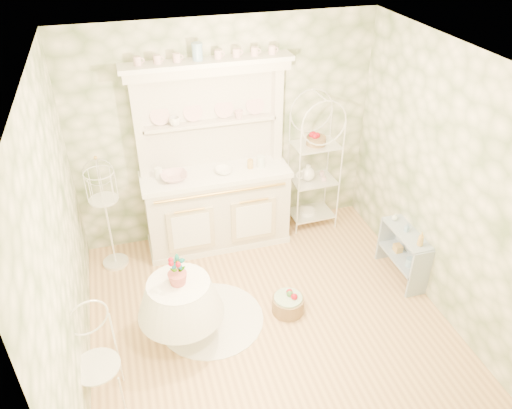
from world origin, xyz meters
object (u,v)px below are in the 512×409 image
object	(u,v)px
bakers_rack	(314,163)
floor_basket	(288,304)
round_table	(181,313)
cafe_chair	(95,363)
side_shelf	(403,256)
kitchen_dresser	(215,162)
birdcage_stand	(106,213)

from	to	relation	value
bakers_rack	floor_basket	xyz separation A→B (m)	(-0.85, -1.49, -0.80)
round_table	cafe_chair	distance (m)	0.97
side_shelf	cafe_chair	size ratio (longest dim) A/B	0.65
kitchen_dresser	round_table	distance (m)	1.81
bakers_rack	floor_basket	distance (m)	1.89
bakers_rack	round_table	world-z (taller)	bakers_rack
cafe_chair	side_shelf	bearing A→B (deg)	-6.32
kitchen_dresser	floor_basket	world-z (taller)	kitchen_dresser
bakers_rack	side_shelf	xyz separation A→B (m)	(0.60, -1.31, -0.62)
kitchen_dresser	side_shelf	world-z (taller)	kitchen_dresser
side_shelf	floor_basket	world-z (taller)	side_shelf
floor_basket	birdcage_stand	bearing A→B (deg)	142.37
kitchen_dresser	cafe_chair	bearing A→B (deg)	-126.34
birdcage_stand	floor_basket	world-z (taller)	birdcage_stand
cafe_chair	round_table	bearing A→B (deg)	15.07
cafe_chair	kitchen_dresser	bearing A→B (deg)	34.34
side_shelf	round_table	xyz separation A→B (m)	(-2.57, -0.23, 0.05)
kitchen_dresser	side_shelf	distance (m)	2.41
birdcage_stand	floor_basket	size ratio (longest dim) A/B	4.55
kitchen_dresser	round_table	bearing A→B (deg)	-115.08
side_shelf	round_table	world-z (taller)	round_table
round_table	side_shelf	bearing A→B (deg)	5.19
cafe_chair	birdcage_stand	size ratio (longest dim) A/B	0.69
round_table	floor_basket	xyz separation A→B (m)	(1.12, 0.05, -0.23)
cafe_chair	birdcage_stand	bearing A→B (deg)	64.99
bakers_rack	cafe_chair	size ratio (longest dim) A/B	1.80
cafe_chair	birdcage_stand	world-z (taller)	birdcage_stand
bakers_rack	floor_basket	world-z (taller)	bakers_rack
bakers_rack	cafe_chair	world-z (taller)	bakers_rack
kitchen_dresser	birdcage_stand	size ratio (longest dim) A/B	1.57
kitchen_dresser	cafe_chair	size ratio (longest dim) A/B	2.29
side_shelf	round_table	size ratio (longest dim) A/B	0.99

